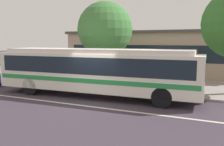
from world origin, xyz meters
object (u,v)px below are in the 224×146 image
transit_bus (96,69)px  street_tree_near_stop (105,29)px  pedestrian_waiting_near_sign (115,73)px  pedestrian_walking_along_curb (140,72)px  bus_stop_sign (189,69)px  pedestrian_standing_by_tree (76,70)px

transit_bus → street_tree_near_stop: 5.32m
transit_bus → pedestrian_waiting_near_sign: transit_bus is taller
pedestrian_walking_along_curb → bus_stop_sign: bus_stop_sign is taller
transit_bus → bus_stop_sign: 5.29m
pedestrian_standing_by_tree → street_tree_near_stop: bearing=46.0°
pedestrian_standing_by_tree → bus_stop_sign: size_ratio=0.71×
transit_bus → bus_stop_sign: bearing=22.6°
transit_bus → street_tree_near_stop: (-1.54, 4.46, 2.45)m
pedestrian_waiting_near_sign → street_tree_near_stop: bearing=130.0°
transit_bus → pedestrian_walking_along_curb: size_ratio=7.09×
transit_bus → pedestrian_standing_by_tree: (-3.13, 2.82, -0.51)m
pedestrian_waiting_near_sign → transit_bus: bearing=-92.3°
pedestrian_standing_by_tree → bus_stop_sign: (8.01, -0.79, 0.53)m
pedestrian_waiting_near_sign → street_tree_near_stop: street_tree_near_stop is taller
transit_bus → pedestrian_standing_by_tree: 4.24m
bus_stop_sign → transit_bus: bearing=-157.4°
bus_stop_sign → street_tree_near_stop: size_ratio=0.39×
street_tree_near_stop → bus_stop_sign: bearing=-20.7°
street_tree_near_stop → transit_bus: bearing=-70.9°
pedestrian_waiting_near_sign → pedestrian_standing_by_tree: bearing=174.3°
transit_bus → bus_stop_sign: transit_bus is taller
pedestrian_walking_along_curb → street_tree_near_stop: 4.38m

